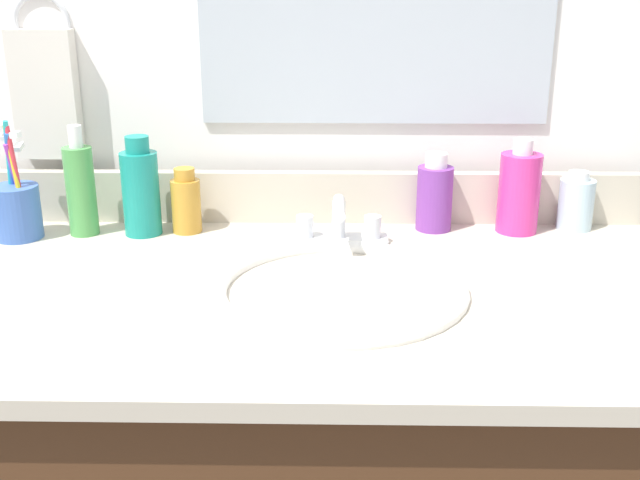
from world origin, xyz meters
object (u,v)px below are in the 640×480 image
at_px(bottle_soap_pink, 519,191).
at_px(faucet, 339,229).
at_px(bottle_toner_green, 81,189).
at_px(cup_blue_plastic, 17,208).
at_px(bottle_mouthwash_teal, 141,190).
at_px(bottle_cream_purple, 435,196).
at_px(bottle_gel_clear, 576,203).
at_px(bottle_oil_amber, 186,203).
at_px(hand_towel, 46,95).

bearing_deg(bottle_soap_pink, faucet, -165.78).
height_order(faucet, bottle_toner_green, bottle_toner_green).
bearing_deg(cup_blue_plastic, bottle_toner_green, 12.72).
relative_size(faucet, cup_blue_plastic, 0.81).
bearing_deg(bottle_soap_pink, bottle_mouthwash_teal, -177.81).
bearing_deg(bottle_cream_purple, bottle_gel_clear, 1.91).
xyz_separation_m(bottle_toner_green, bottle_cream_purple, (0.59, 0.04, -0.02)).
relative_size(bottle_toner_green, bottle_oil_amber, 1.67).
bearing_deg(bottle_toner_green, bottle_soap_pink, 2.06).
bearing_deg(cup_blue_plastic, faucet, -2.97).
xyz_separation_m(bottle_toner_green, cup_blue_plastic, (-0.10, -0.02, -0.03)).
relative_size(bottle_toner_green, bottle_soap_pink, 1.16).
xyz_separation_m(hand_towel, bottle_cream_purple, (0.67, -0.06, -0.16)).
xyz_separation_m(bottle_gel_clear, bottle_mouthwash_teal, (-0.74, -0.04, 0.03)).
xyz_separation_m(faucet, bottle_cream_purple, (0.16, 0.09, 0.03)).
bearing_deg(bottle_gel_clear, hand_towel, 176.65).
bearing_deg(bottle_soap_pink, bottle_gel_clear, 9.38).
xyz_separation_m(bottle_gel_clear, cup_blue_plastic, (-0.94, -0.07, 0.01)).
height_order(bottle_toner_green, bottle_mouthwash_teal, bottle_toner_green).
height_order(hand_towel, bottle_cream_purple, hand_towel).
xyz_separation_m(bottle_toner_green, bottle_mouthwash_teal, (0.10, 0.00, -0.00)).
xyz_separation_m(bottle_cream_purple, bottle_mouthwash_teal, (-0.49, -0.03, 0.02)).
bearing_deg(cup_blue_plastic, bottle_gel_clear, 4.05).
bearing_deg(bottle_toner_green, faucet, -6.71).
distance_m(faucet, bottle_gel_clear, 0.42).
xyz_separation_m(faucet, bottle_gel_clear, (0.41, 0.09, 0.02)).
height_order(bottle_cream_purple, bottle_soap_pink, bottle_soap_pink).
xyz_separation_m(bottle_toner_green, bottle_soap_pink, (0.74, 0.03, -0.01)).
height_order(bottle_gel_clear, bottle_oil_amber, bottle_oil_amber).
bearing_deg(faucet, bottle_toner_green, 173.29).
xyz_separation_m(bottle_mouthwash_teal, bottle_oil_amber, (0.07, 0.01, -0.03)).
distance_m(hand_towel, bottle_mouthwash_teal, 0.25).
xyz_separation_m(faucet, cup_blue_plastic, (-0.53, 0.03, 0.02)).
xyz_separation_m(bottle_gel_clear, bottle_cream_purple, (-0.24, -0.01, 0.01)).
distance_m(bottle_mouthwash_teal, bottle_oil_amber, 0.08).
relative_size(bottle_gel_clear, bottle_mouthwash_teal, 0.61).
xyz_separation_m(faucet, bottle_mouthwash_teal, (-0.33, 0.05, 0.05)).
relative_size(bottle_toner_green, bottle_cream_purple, 1.39).
height_order(hand_towel, bottle_gel_clear, hand_towel).
relative_size(faucet, bottle_gel_clear, 1.58).
distance_m(bottle_gel_clear, bottle_oil_amber, 0.67).
height_order(hand_towel, bottle_soap_pink, hand_towel).
relative_size(faucet, bottle_soap_pink, 1.00).
xyz_separation_m(faucet, bottle_oil_amber, (-0.26, 0.07, 0.02)).
bearing_deg(bottle_mouthwash_teal, bottle_soap_pink, 2.19).
bearing_deg(bottle_soap_pink, bottle_oil_amber, -178.84).
bearing_deg(bottle_toner_green, bottle_oil_amber, 5.00).
relative_size(hand_towel, bottle_cream_purple, 1.65).
distance_m(bottle_toner_green, bottle_soap_pink, 0.74).
height_order(bottle_toner_green, bottle_soap_pink, bottle_toner_green).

